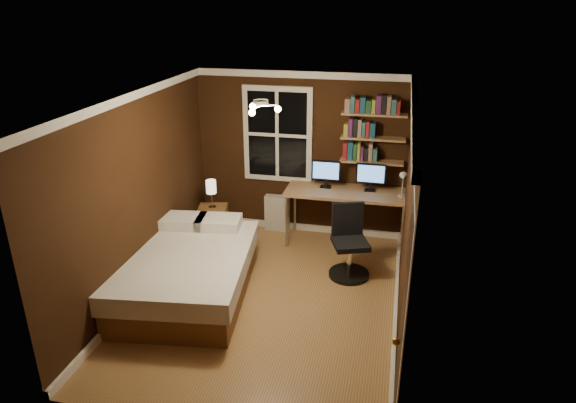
% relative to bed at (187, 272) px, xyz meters
% --- Properties ---
extents(floor, '(4.20, 4.20, 0.00)m').
position_rel_bed_xyz_m(floor, '(1.00, 0.07, -0.31)').
color(floor, brown).
rests_on(floor, ground).
extents(wall_back, '(3.20, 0.04, 2.50)m').
position_rel_bed_xyz_m(wall_back, '(1.00, 2.17, 0.94)').
color(wall_back, black).
rests_on(wall_back, ground).
extents(wall_left, '(0.04, 4.20, 2.50)m').
position_rel_bed_xyz_m(wall_left, '(-0.60, 0.07, 0.94)').
color(wall_left, black).
rests_on(wall_left, ground).
extents(wall_right, '(0.04, 4.20, 2.50)m').
position_rel_bed_xyz_m(wall_right, '(2.60, 0.07, 0.94)').
color(wall_right, black).
rests_on(wall_right, ground).
extents(ceiling, '(3.20, 4.20, 0.02)m').
position_rel_bed_xyz_m(ceiling, '(1.00, 0.07, 2.19)').
color(ceiling, white).
rests_on(ceiling, wall_back).
extents(window, '(1.06, 0.06, 1.46)m').
position_rel_bed_xyz_m(window, '(0.65, 2.14, 1.24)').
color(window, white).
rests_on(window, wall_back).
extents(door, '(0.03, 0.82, 2.05)m').
position_rel_bed_xyz_m(door, '(2.59, -1.48, 0.72)').
color(door, black).
rests_on(door, ground).
extents(door_knob, '(0.06, 0.06, 0.06)m').
position_rel_bed_xyz_m(door_knob, '(2.55, -1.78, 0.69)').
color(door_knob, gold).
rests_on(door_knob, door).
extents(ceiling_fixture, '(0.44, 0.44, 0.18)m').
position_rel_bed_xyz_m(ceiling_fixture, '(1.00, -0.03, 2.09)').
color(ceiling_fixture, beige).
rests_on(ceiling_fixture, ceiling).
extents(bookshelf_lower, '(0.92, 0.22, 0.03)m').
position_rel_bed_xyz_m(bookshelf_lower, '(2.08, 2.05, 0.94)').
color(bookshelf_lower, '#AF7E55').
rests_on(bookshelf_lower, wall_back).
extents(books_row_lower, '(0.48, 0.16, 0.23)m').
position_rel_bed_xyz_m(books_row_lower, '(2.08, 2.05, 1.07)').
color(books_row_lower, maroon).
rests_on(books_row_lower, bookshelf_lower).
extents(bookshelf_middle, '(0.92, 0.22, 0.03)m').
position_rel_bed_xyz_m(bookshelf_middle, '(2.08, 2.05, 1.29)').
color(bookshelf_middle, '#AF7E55').
rests_on(bookshelf_middle, wall_back).
extents(books_row_middle, '(0.42, 0.16, 0.23)m').
position_rel_bed_xyz_m(books_row_middle, '(2.08, 2.05, 1.42)').
color(books_row_middle, navy).
rests_on(books_row_middle, bookshelf_middle).
extents(bookshelf_upper, '(0.92, 0.22, 0.03)m').
position_rel_bed_xyz_m(bookshelf_upper, '(2.08, 2.05, 1.64)').
color(bookshelf_upper, '#AF7E55').
rests_on(bookshelf_upper, wall_back).
extents(books_row_upper, '(0.66, 0.16, 0.23)m').
position_rel_bed_xyz_m(books_row_upper, '(2.08, 2.05, 1.77)').
color(books_row_upper, '#224F2C').
rests_on(books_row_upper, bookshelf_upper).
extents(bed, '(1.77, 2.28, 0.71)m').
position_rel_bed_xyz_m(bed, '(0.00, 0.00, 0.00)').
color(bed, brown).
rests_on(bed, ground).
extents(nightstand, '(0.50, 0.50, 0.53)m').
position_rel_bed_xyz_m(nightstand, '(-0.22, 1.52, -0.04)').
color(nightstand, brown).
rests_on(nightstand, ground).
extents(bedside_lamp, '(0.15, 0.15, 0.44)m').
position_rel_bed_xyz_m(bedside_lamp, '(-0.22, 1.52, 0.44)').
color(bedside_lamp, '#EEE0C6').
rests_on(bedside_lamp, nightstand).
extents(radiator, '(0.39, 0.14, 0.58)m').
position_rel_bed_xyz_m(radiator, '(0.66, 2.07, -0.01)').
color(radiator, silver).
rests_on(radiator, ground).
extents(desk, '(1.79, 0.67, 0.85)m').
position_rel_bed_xyz_m(desk, '(1.77, 1.82, 0.49)').
color(desk, '#AF7E55').
rests_on(desk, ground).
extents(monitor_left, '(0.43, 0.12, 0.41)m').
position_rel_bed_xyz_m(monitor_left, '(1.44, 1.91, 0.75)').
color(monitor_left, black).
rests_on(monitor_left, desk).
extents(monitor_right, '(0.43, 0.12, 0.41)m').
position_rel_bed_xyz_m(monitor_right, '(2.09, 1.91, 0.75)').
color(monitor_right, black).
rests_on(monitor_right, desk).
extents(desk_lamp, '(0.14, 0.32, 0.44)m').
position_rel_bed_xyz_m(desk_lamp, '(2.55, 1.69, 0.77)').
color(desk_lamp, silver).
rests_on(desk_lamp, desk).
extents(office_chair, '(0.57, 0.57, 0.99)m').
position_rel_bed_xyz_m(office_chair, '(1.92, 0.91, 0.07)').
color(office_chair, black).
rests_on(office_chair, ground).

